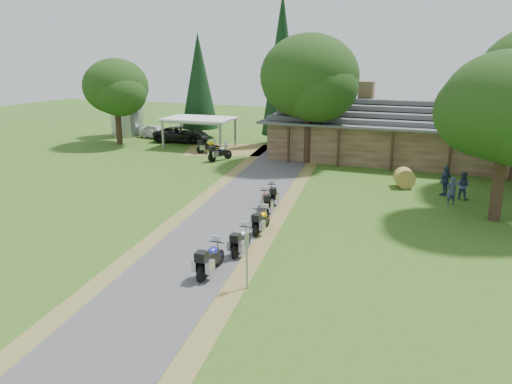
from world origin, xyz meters
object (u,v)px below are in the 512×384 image
at_px(motorcycle_row_a, 211,257).
at_px(motorcycle_row_b, 241,239).
at_px(lodge, 400,130).
at_px(silo, 126,102).
at_px(car_white_sedan, 157,130).
at_px(carport, 200,133).
at_px(motorcycle_row_e, 272,193).
at_px(motorcycle_row_c, 262,219).
at_px(motorcycle_carport_a, 208,146).
at_px(motorcycle_carport_b, 220,152).
at_px(hay_bale, 404,178).
at_px(motorcycle_row_d, 266,200).
at_px(car_dark_suv, 182,131).

distance_m(motorcycle_row_a, motorcycle_row_b, 2.44).
xyz_separation_m(lodge, motorcycle_row_b, (-4.14, -23.10, -1.82)).
distance_m(silo, car_white_sedan, 4.82).
distance_m(carport, motorcycle_row_a, 27.96).
relative_size(motorcycle_row_b, motorcycle_row_e, 1.03).
xyz_separation_m(motorcycle_row_c, motorcycle_carport_a, (-11.48, 17.03, 0.02)).
bearing_deg(carport, motorcycle_row_a, -63.78).
bearing_deg(motorcycle_row_c, lodge, -12.59).
relative_size(motorcycle_row_c, motorcycle_row_e, 1.03).
bearing_deg(carport, motorcycle_carport_a, -50.33).
distance_m(silo, motorcycle_row_e, 29.27).
bearing_deg(motorcycle_carport_b, motorcycle_carport_a, 68.98).
xyz_separation_m(lodge, motorcycle_row_a, (-4.41, -25.52, -1.76)).
bearing_deg(hay_bale, motorcycle_row_c, -116.55).
height_order(motorcycle_carport_a, motorcycle_carport_b, motorcycle_carport_b).
height_order(car_white_sedan, hay_bale, car_white_sedan).
bearing_deg(motorcycle_carport_b, hay_bale, -76.34).
xyz_separation_m(lodge, motorcycle_carport_b, (-13.43, -5.73, -1.73)).
bearing_deg(motorcycle_row_d, hay_bale, -66.03).
bearing_deg(lodge, hay_bale, -81.31).
height_order(carport, motorcycle_row_d, carport).
height_order(motorcycle_row_e, motorcycle_carport_b, motorcycle_carport_b).
height_order(motorcycle_row_a, motorcycle_row_e, motorcycle_row_a).
xyz_separation_m(car_white_sedan, car_dark_suv, (3.57, -1.13, 0.25)).
bearing_deg(motorcycle_row_e, motorcycle_row_c, 169.65).
bearing_deg(motorcycle_row_a, motorcycle_row_d, 4.47).
height_order(motorcycle_row_d, motorcycle_row_e, motorcycle_row_d).
relative_size(motorcycle_row_d, hay_bale, 1.45).
xyz_separation_m(car_dark_suv, motorcycle_row_b, (16.56, -23.91, -0.51)).
height_order(motorcycle_carport_b, hay_bale, motorcycle_carport_b).
bearing_deg(motorcycle_carport_a, lodge, -30.49).
bearing_deg(car_dark_suv, motorcycle_row_c, -150.88).
relative_size(car_white_sedan, motorcycle_row_d, 2.93).
height_order(silo, motorcycle_row_d, silo).
relative_size(carport, motorcycle_row_b, 3.45).
height_order(car_dark_suv, motorcycle_row_e, car_dark_suv).
distance_m(car_white_sedan, hay_bale, 27.87).
xyz_separation_m(motorcycle_row_d, motorcycle_row_e, (-0.17, 1.52, -0.01)).
height_order(motorcycle_row_d, motorcycle_carport_b, motorcycle_carport_b).
distance_m(car_dark_suv, motorcycle_row_e, 22.34).
bearing_deg(lodge, carport, -176.84).
relative_size(motorcycle_row_a, motorcycle_row_b, 1.10).
xyz_separation_m(motorcycle_row_c, motorcycle_row_e, (-1.17, 4.77, -0.02)).
relative_size(carport, motorcycle_row_a, 3.14).
bearing_deg(motorcycle_row_c, motorcycle_row_e, 13.05).
distance_m(car_dark_suv, motorcycle_carport_a, 6.41).
height_order(car_dark_suv, motorcycle_carport_b, car_dark_suv).
height_order(car_white_sedan, motorcycle_row_d, car_white_sedan).
bearing_deg(car_white_sedan, motorcycle_carport_b, -112.72).
bearing_deg(motorcycle_row_e, motorcycle_carport_a, 15.97).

